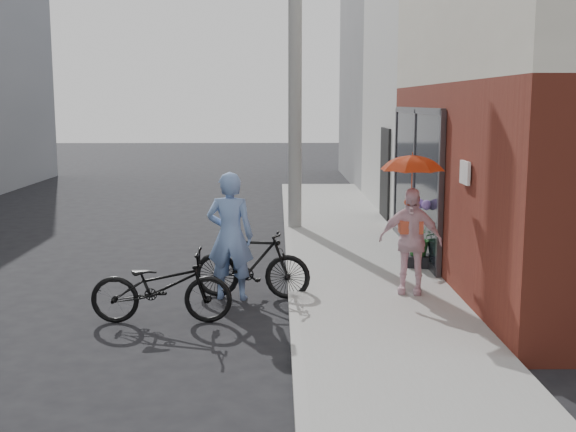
{
  "coord_description": "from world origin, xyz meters",
  "views": [
    {
      "loc": [
        0.74,
        -9.04,
        2.72
      ],
      "look_at": [
        0.89,
        1.2,
        1.1
      ],
      "focal_mm": 45.0,
      "sensor_mm": 36.0,
      "label": 1
    }
  ],
  "objects_px": {
    "utility_pole": "(295,64)",
    "bike_right": "(252,264)",
    "bike_left": "(161,287)",
    "planter": "(419,261)",
    "kimono_woman": "(410,241)",
    "officer": "(230,236)"
  },
  "relations": [
    {
      "from": "bike_left",
      "to": "bike_right",
      "type": "relative_size",
      "value": 1.07
    },
    {
      "from": "bike_left",
      "to": "planter",
      "type": "relative_size",
      "value": 5.06
    },
    {
      "from": "bike_left",
      "to": "utility_pole",
      "type": "bearing_deg",
      "value": -16.19
    },
    {
      "from": "bike_left",
      "to": "kimono_woman",
      "type": "bearing_deg",
      "value": -74.27
    },
    {
      "from": "bike_right",
      "to": "kimono_woman",
      "type": "distance_m",
      "value": 2.21
    },
    {
      "from": "bike_left",
      "to": "kimono_woman",
      "type": "relative_size",
      "value": 1.2
    },
    {
      "from": "utility_pole",
      "to": "bike_left",
      "type": "height_order",
      "value": "utility_pole"
    },
    {
      "from": "utility_pole",
      "to": "bike_left",
      "type": "xyz_separation_m",
      "value": [
        -1.81,
        -6.33,
        -3.04
      ]
    },
    {
      "from": "officer",
      "to": "planter",
      "type": "height_order",
      "value": "officer"
    },
    {
      "from": "utility_pole",
      "to": "officer",
      "type": "height_order",
      "value": "utility_pole"
    },
    {
      "from": "planter",
      "to": "officer",
      "type": "bearing_deg",
      "value": -153.85
    },
    {
      "from": "utility_pole",
      "to": "kimono_woman",
      "type": "xyz_separation_m",
      "value": [
        1.45,
        -5.4,
        -2.65
      ]
    },
    {
      "from": "utility_pole",
      "to": "bike_right",
      "type": "height_order",
      "value": "utility_pole"
    },
    {
      "from": "bike_left",
      "to": "planter",
      "type": "height_order",
      "value": "bike_left"
    },
    {
      "from": "utility_pole",
      "to": "bike_left",
      "type": "relative_size",
      "value": 4.0
    },
    {
      "from": "bike_left",
      "to": "bike_right",
      "type": "distance_m",
      "value": 1.56
    },
    {
      "from": "bike_right",
      "to": "bike_left",
      "type": "bearing_deg",
      "value": 144.14
    },
    {
      "from": "bike_left",
      "to": "bike_right",
      "type": "height_order",
      "value": "bike_right"
    },
    {
      "from": "officer",
      "to": "kimono_woman",
      "type": "bearing_deg",
      "value": -176.96
    },
    {
      "from": "bike_left",
      "to": "kimono_woman",
      "type": "height_order",
      "value": "kimono_woman"
    },
    {
      "from": "officer",
      "to": "kimono_woman",
      "type": "distance_m",
      "value": 2.48
    },
    {
      "from": "officer",
      "to": "kimono_woman",
      "type": "relative_size",
      "value": 1.22
    }
  ]
}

